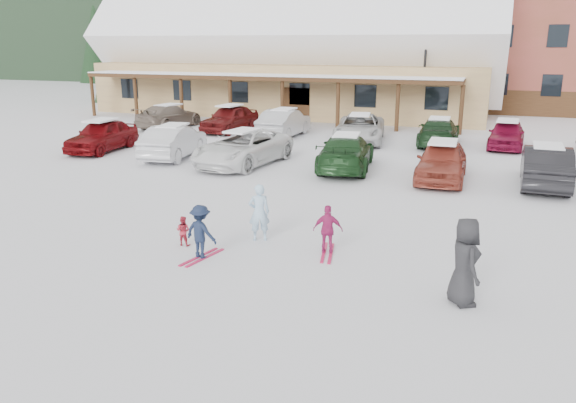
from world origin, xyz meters
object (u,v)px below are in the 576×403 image
(adult_skier, at_px, (259,212))
(parked_car_10, at_px, (360,128))
(parked_car_8, at_px, (230,118))
(parked_car_12, at_px, (507,134))
(parked_car_3, at_px, (346,152))
(child_magenta, at_px, (328,230))
(parked_car_5, at_px, (546,166))
(parked_car_9, at_px, (284,123))
(parked_car_7, at_px, (169,116))
(parked_car_0, at_px, (102,136))
(parked_car_2, at_px, (243,148))
(parked_car_4, at_px, (442,161))
(parked_car_11, at_px, (439,132))
(toddler_red, at_px, (183,231))
(parked_car_1, at_px, (174,142))
(child_navy, at_px, (201,232))
(bystander_dark, at_px, (465,262))
(day_lodge, at_px, (293,58))
(lamp_post, at_px, (425,69))

(adult_skier, relative_size, parked_car_10, 0.29)
(parked_car_8, relative_size, parked_car_12, 1.12)
(parked_car_3, xyz_separation_m, parked_car_10, (-0.94, 6.69, 0.01))
(child_magenta, xyz_separation_m, parked_car_5, (5.58, 9.22, 0.13))
(parked_car_9, bearing_deg, parked_car_7, -5.17)
(parked_car_9, bearing_deg, parked_car_10, 176.48)
(child_magenta, height_order, parked_car_7, parked_car_7)
(parked_car_0, relative_size, parked_car_9, 0.94)
(parked_car_0, relative_size, parked_car_3, 0.88)
(parked_car_2, height_order, parked_car_10, parked_car_2)
(parked_car_4, xyz_separation_m, parked_car_11, (-0.81, 7.67, -0.05))
(toddler_red, relative_size, parked_car_5, 0.17)
(parked_car_1, bearing_deg, child_navy, 115.45)
(parked_car_3, height_order, parked_car_4, parked_car_4)
(toddler_red, bearing_deg, adult_skier, -151.01)
(parked_car_1, bearing_deg, parked_car_12, -159.86)
(bystander_dark, xyz_separation_m, parked_car_5, (2.28, 11.00, -0.15))
(parked_car_3, bearing_deg, parked_car_0, -7.52)
(day_lodge, height_order, bystander_dark, day_lodge)
(child_magenta, xyz_separation_m, parked_car_3, (-1.93, 9.51, 0.10))
(parked_car_1, xyz_separation_m, parked_car_4, (11.85, -0.34, 0.00))
(parked_car_5, bearing_deg, child_magenta, 60.40)
(parked_car_9, bearing_deg, adult_skier, 108.81)
(toddler_red, bearing_deg, bystander_dark, 169.14)
(lamp_post, relative_size, bystander_dark, 3.41)
(parked_car_2, xyz_separation_m, parked_car_7, (-8.76, 8.44, -0.04))
(day_lodge, distance_m, toddler_red, 29.52)
(adult_skier, bearing_deg, parked_car_12, -137.31)
(lamp_post, xyz_separation_m, parked_car_5, (6.18, -14.71, -2.73))
(day_lodge, bearing_deg, parked_car_0, -100.59)
(child_navy, bearing_deg, parked_car_5, -116.51)
(bystander_dark, distance_m, parked_car_7, 26.55)
(parked_car_3, bearing_deg, adult_skier, 82.50)
(parked_car_1, relative_size, parked_car_5, 0.99)
(day_lodge, height_order, parked_car_1, day_lodge)
(day_lodge, distance_m, bystander_dark, 32.83)
(lamp_post, distance_m, parked_car_9, 10.29)
(parked_car_1, height_order, parked_car_4, parked_car_4)
(lamp_post, xyz_separation_m, parked_car_2, (-5.72, -14.99, -2.74))
(lamp_post, bearing_deg, parked_car_1, -122.40)
(parked_car_10, bearing_deg, toddler_red, -101.51)
(parked_car_0, bearing_deg, toddler_red, -48.76)
(day_lodge, relative_size, parked_car_10, 5.51)
(child_navy, distance_m, parked_car_11, 18.35)
(parked_car_8, bearing_deg, toddler_red, -62.06)
(adult_skier, xyz_separation_m, parked_car_2, (-4.34, 8.59, -0.03))
(bystander_dark, distance_m, parked_car_2, 14.40)
(day_lodge, distance_m, parked_car_0, 18.79)
(parked_car_4, xyz_separation_m, parked_car_9, (-9.17, 7.61, 0.02))
(parked_car_5, height_order, parked_car_10, parked_car_5)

